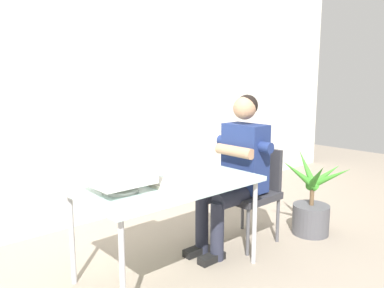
# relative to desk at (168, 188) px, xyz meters

# --- Properties ---
(ground_plane) EXTENTS (12.00, 12.00, 0.00)m
(ground_plane) POSITION_rel_desk_xyz_m (0.00, 0.00, -0.67)
(ground_plane) COLOR gray
(wall_back) EXTENTS (8.00, 0.10, 3.00)m
(wall_back) POSITION_rel_desk_xyz_m (0.30, 1.40, 0.83)
(wall_back) COLOR silver
(wall_back) RESTS_ON ground_plane
(desk) EXTENTS (1.33, 0.78, 0.72)m
(desk) POSITION_rel_desk_xyz_m (0.00, 0.00, 0.00)
(desk) COLOR #B7B7BC
(desk) RESTS_ON ground_plane
(crt_monitor) EXTENTS (0.40, 0.35, 0.41)m
(crt_monitor) POSITION_rel_desk_xyz_m (-0.39, 0.01, 0.28)
(crt_monitor) COLOR silver
(crt_monitor) RESTS_ON desk
(keyboard) EXTENTS (0.16, 0.40, 0.03)m
(keyboard) POSITION_rel_desk_xyz_m (-0.10, 0.04, 0.06)
(keyboard) COLOR beige
(keyboard) RESTS_ON desk
(office_chair) EXTENTS (0.47, 0.47, 0.84)m
(office_chair) POSITION_rel_desk_xyz_m (0.94, -0.01, -0.18)
(office_chair) COLOR #4C4C51
(office_chair) RESTS_ON ground_plane
(person_seated) EXTENTS (0.72, 0.57, 1.32)m
(person_seated) POSITION_rel_desk_xyz_m (0.75, -0.01, 0.05)
(person_seated) COLOR navy
(person_seated) RESTS_ON ground_plane
(potted_plant) EXTENTS (0.65, 0.59, 0.80)m
(potted_plant) POSITION_rel_desk_xyz_m (1.48, -0.32, -0.40)
(potted_plant) COLOR #4C4C51
(potted_plant) RESTS_ON ground_plane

